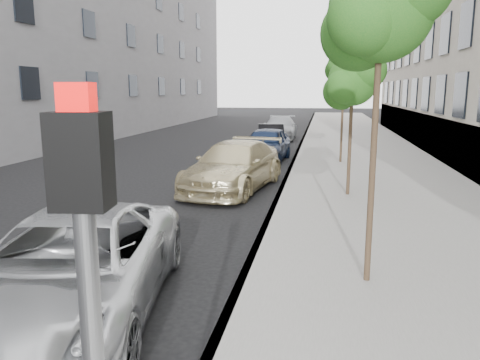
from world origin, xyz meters
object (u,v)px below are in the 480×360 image
(tree_near, at_px, (383,9))
(signal_pole, at_px, (92,338))
(tree_mid, at_px, (354,81))
(sedan_black, at_px, (271,136))
(sedan_blue, at_px, (266,144))
(sedan_rear, at_px, (280,128))
(tree_far, at_px, (345,63))
(minivan, at_px, (71,268))
(suv, at_px, (234,166))

(tree_near, bearing_deg, signal_pole, -107.93)
(tree_mid, distance_m, sedan_black, 12.74)
(sedan_blue, height_order, sedan_rear, sedan_blue)
(tree_far, xyz_separation_m, sedan_rear, (-3.64, 10.55, -3.57))
(tree_near, bearing_deg, sedan_black, 101.25)
(tree_mid, bearing_deg, tree_near, -90.00)
(signal_pole, bearing_deg, sedan_blue, 87.87)
(minivan, xyz_separation_m, suv, (0.60, 9.00, 0.03))
(tree_mid, height_order, suv, tree_mid)
(tree_mid, bearing_deg, signal_pole, -98.55)
(tree_near, bearing_deg, tree_mid, 90.00)
(tree_mid, xyz_separation_m, signal_pole, (-1.83, -12.15, -1.38))
(minivan, bearing_deg, sedan_blue, 77.13)
(sedan_blue, bearing_deg, tree_near, -72.51)
(tree_mid, height_order, tree_far, tree_far)
(tree_far, relative_size, minivan, 0.93)
(tree_mid, height_order, sedan_black, tree_mid)
(signal_pole, height_order, sedan_rear, signal_pole)
(signal_pole, distance_m, minivan, 4.74)
(suv, bearing_deg, tree_near, -53.62)
(sedan_black, xyz_separation_m, sedan_rear, (0.02, 5.18, 0.08))
(signal_pole, distance_m, sedan_black, 24.13)
(suv, distance_m, sedan_black, 11.16)
(tree_mid, height_order, minivan, tree_mid)
(tree_far, bearing_deg, tree_near, -90.00)
(tree_near, relative_size, minivan, 0.96)
(tree_mid, height_order, sedan_blue, tree_mid)
(tree_near, bearing_deg, tree_far, 90.00)
(minivan, relative_size, sedan_rear, 1.04)
(minivan, bearing_deg, tree_far, 64.55)
(signal_pole, relative_size, suv, 0.58)
(suv, relative_size, sedan_blue, 1.17)
(suv, bearing_deg, tree_far, 67.65)
(suv, bearing_deg, signal_pole, -72.33)
(minivan, bearing_deg, sedan_rear, 79.17)
(tree_near, distance_m, signal_pole, 6.36)
(minivan, bearing_deg, tree_mid, 53.47)
(signal_pole, xyz_separation_m, sedan_blue, (-1.50, 19.15, -1.30))
(tree_far, height_order, sedan_blue, tree_far)
(minivan, bearing_deg, suv, 76.67)
(suv, height_order, sedan_rear, suv)
(sedan_blue, distance_m, sedan_black, 4.89)
(tree_near, height_order, minivan, tree_near)
(suv, distance_m, sedan_rear, 16.34)
(sedan_black, bearing_deg, tree_near, -86.59)
(sedan_black, distance_m, sedan_rear, 5.18)
(tree_near, xyz_separation_m, minivan, (-4.23, -1.79, -3.62))
(signal_pole, distance_m, sedan_rear, 29.28)
(sedan_black, relative_size, sedan_rear, 0.78)
(tree_far, relative_size, sedan_rear, 0.98)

